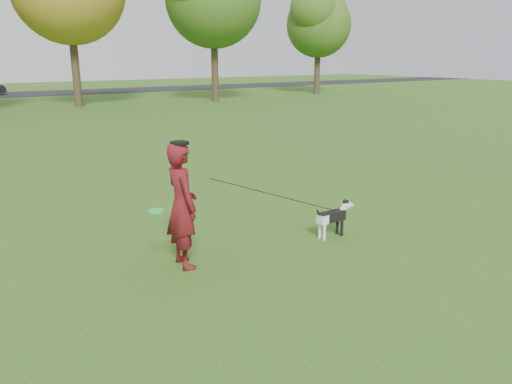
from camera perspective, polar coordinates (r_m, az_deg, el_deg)
ground at (r=8.10m, az=2.15°, el=-7.21°), size 120.00×120.00×0.00m
man at (r=7.49m, az=-8.46°, el=-1.55°), size 0.50×0.72×1.91m
dog at (r=8.88m, az=8.94°, el=-2.61°), size 0.86×0.17×0.65m
man_held_items at (r=8.16m, az=2.67°, el=-0.49°), size 3.44×0.48×1.48m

